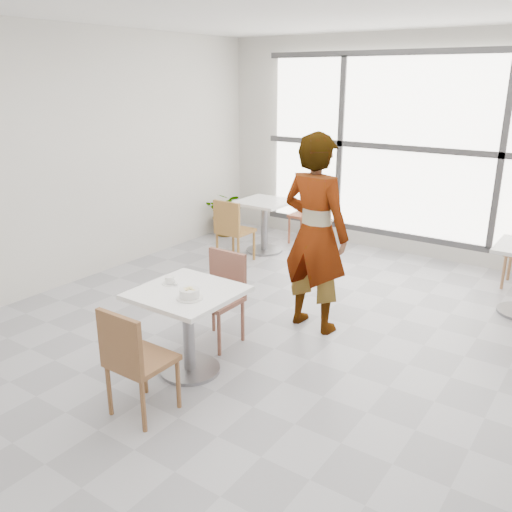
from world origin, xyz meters
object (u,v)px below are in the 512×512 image
Objects in this scene: plant_left at (228,214)px; chair_far at (221,291)px; coffee_cup at (170,281)px; bg_chair_left_near at (232,227)px; person at (315,234)px; bg_chair_left_far at (309,210)px; bg_table_left at (264,219)px; chair_near at (133,357)px; oatmeal_bowl at (189,294)px; main_table at (188,316)px.

chair_far is at bearing -53.09° from plant_left.
coffee_cup is 0.18× the size of bg_chair_left_near.
bg_chair_left_near is (-1.87, 1.10, -0.48)m from person.
bg_chair_left_far reaches higher than coffee_cup.
bg_table_left is at bearing 110.19° from coffee_cup.
chair_near is 4.14× the size of oatmeal_bowl.
chair_near is 2.18m from person.
person is (0.57, 0.76, 0.48)m from chair_far.
oatmeal_bowl is at bearing -22.27° from coffee_cup.
chair_far is 2.80m from bg_table_left.
chair_near is (0.11, -0.72, -0.02)m from main_table.
oatmeal_bowl is at bearing 121.21° from bg_chair_left_near.
coffee_cup is at bearing 116.52° from bg_chair_left_near.
bg_chair_left_far is at bearing 105.42° from main_table.
oatmeal_bowl is (0.13, -0.12, 0.27)m from main_table.
coffee_cup is at bearing 69.84° from person.
chair_near is 4.14m from bg_table_left.
coffee_cup is at bearing -58.92° from plant_left.
bg_chair_left_far is (-1.09, 3.95, -0.02)m from main_table.
bg_chair_left_near is 1.36m from plant_left.
oatmeal_bowl is 0.30× the size of plant_left.
oatmeal_bowl reaches higher than main_table.
coffee_cup reaches higher than main_table.
bg_chair_left_near is at bearing -96.55° from bg_table_left.
chair_near is 1.00× the size of chair_far.
chair_far is at bearing 103.14° from main_table.
chair_near is 1.16× the size of bg_table_left.
bg_chair_left_far is at bearing -75.58° from chair_near.
chair_near is 4.88m from plant_left.
coffee_cup is (-0.07, -0.60, 0.28)m from chair_far.
person is 3.53m from plant_left.
chair_near is 3.56m from bg_chair_left_near.
chair_near is 1.24× the size of plant_left.
person is 2.24× the size of bg_chair_left_far.
bg_chair_left_far is at bearing 70.92° from bg_table_left.
bg_table_left is at bearing 115.74° from chair_far.
coffee_cup is 0.23× the size of plant_left.
chair_near is at bearing -75.58° from bg_chair_left_far.
coffee_cup reaches higher than bg_table_left.
person is 2.60× the size of bg_table_left.
bg_chair_left_far is 1.24× the size of plant_left.
main_table is 5.03× the size of coffee_cup.
bg_chair_left_near is (-1.23, 2.46, -0.28)m from coffee_cup.
plant_left is (-2.43, 4.23, -0.15)m from chair_near.
chair_near is at bearing -92.25° from oatmeal_bowl.
bg_chair_left_far is at bearing 105.84° from chair_far.
bg_table_left is 0.86× the size of bg_chair_left_near.
bg_table_left is (-1.36, 3.15, -0.04)m from main_table.
coffee_cup is at bearing -66.37° from chair_near.
bg_chair_left_near and bg_chair_left_far have the same top height.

